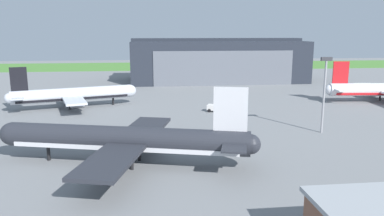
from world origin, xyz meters
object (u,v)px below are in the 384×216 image
(airliner_near_left, at_px, (125,140))
(apron_light_mast, at_px, (324,88))
(pushback_tractor, at_px, (214,107))
(maintenance_hangar, at_px, (217,61))
(airliner_far_right, at_px, (74,95))

(airliner_near_left, distance_m, apron_light_mast, 43.84)
(pushback_tractor, bearing_deg, airliner_near_left, -119.05)
(maintenance_hangar, distance_m, airliner_near_left, 109.30)
(airliner_far_right, bearing_deg, pushback_tractor, -14.25)
(maintenance_hangar, distance_m, airliner_far_right, 75.65)
(airliner_far_right, height_order, apron_light_mast, apron_light_mast)
(maintenance_hangar, bearing_deg, airliner_near_left, -108.09)
(airliner_near_left, height_order, airliner_far_right, airliner_near_left)
(pushback_tractor, xyz_separation_m, apron_light_mast, (19.36, -23.56, 8.51))
(airliner_near_left, relative_size, pushback_tractor, 10.10)
(maintenance_hangar, relative_size, airliner_near_left, 1.76)
(apron_light_mast, bearing_deg, airliner_far_right, 150.15)
(airliner_near_left, bearing_deg, pushback_tractor, 60.95)
(airliner_near_left, height_order, apron_light_mast, apron_light_mast)
(maintenance_hangar, bearing_deg, airliner_far_right, -132.90)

